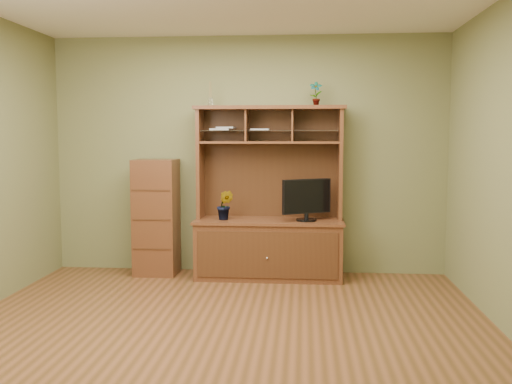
# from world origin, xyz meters

# --- Properties ---
(room) EXTENTS (4.54, 4.04, 2.74)m
(room) POSITION_xyz_m (0.00, 0.00, 1.35)
(room) COLOR #533317
(room) RESTS_ON ground
(media_hutch) EXTENTS (1.66, 0.61, 1.90)m
(media_hutch) POSITION_xyz_m (0.26, 1.73, 0.52)
(media_hutch) COLOR #4E2616
(media_hutch) RESTS_ON room
(monitor) EXTENTS (0.53, 0.32, 0.46)m
(monitor) POSITION_xyz_m (0.68, 1.65, 0.89)
(monitor) COLOR black
(monitor) RESTS_ON media_hutch
(orchid_plant) EXTENTS (0.20, 0.17, 0.33)m
(orchid_plant) POSITION_xyz_m (-0.22, 1.65, 0.81)
(orchid_plant) COLOR #31511B
(orchid_plant) RESTS_ON media_hutch
(top_plant) EXTENTS (0.15, 0.10, 0.27)m
(top_plant) POSITION_xyz_m (0.77, 1.80, 2.03)
(top_plant) COLOR #346C25
(top_plant) RESTS_ON media_hutch
(reed_diffuser) EXTENTS (0.05, 0.05, 0.27)m
(reed_diffuser) POSITION_xyz_m (-0.40, 1.80, 2.01)
(reed_diffuser) COLOR silver
(reed_diffuser) RESTS_ON media_hutch
(magazines) EXTENTS (0.66, 0.17, 0.04)m
(magazines) POSITION_xyz_m (-0.13, 1.80, 1.65)
(magazines) COLOR #B4B4B9
(magazines) RESTS_ON media_hutch
(side_cabinet) EXTENTS (0.47, 0.43, 1.31)m
(side_cabinet) POSITION_xyz_m (-1.02, 1.77, 0.65)
(side_cabinet) COLOR #4E2616
(side_cabinet) RESTS_ON room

